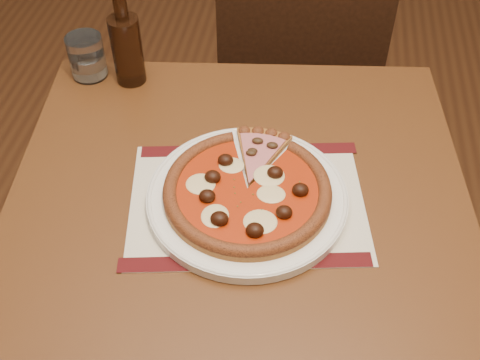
{
  "coord_description": "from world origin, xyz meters",
  "views": [
    {
      "loc": [
        0.27,
        -1.64,
        1.52
      ],
      "look_at": [
        0.17,
        -0.94,
        0.78
      ],
      "focal_mm": 45.0,
      "sensor_mm": 36.0,
      "label": 1
    }
  ],
  "objects_px": {
    "plate": "(247,198)",
    "pizza": "(247,190)",
    "water_glass": "(87,57)",
    "bottle": "(127,47)",
    "table": "(238,237)",
    "chair_far": "(297,73)"
  },
  "relations": [
    {
      "from": "plate",
      "to": "pizza",
      "type": "relative_size",
      "value": 1.2
    },
    {
      "from": "pizza",
      "to": "water_glass",
      "type": "relative_size",
      "value": 3.11
    },
    {
      "from": "water_glass",
      "to": "bottle",
      "type": "height_order",
      "value": "bottle"
    },
    {
      "from": "plate",
      "to": "bottle",
      "type": "height_order",
      "value": "bottle"
    },
    {
      "from": "table",
      "to": "bottle",
      "type": "bearing_deg",
      "value": 131.52
    },
    {
      "from": "table",
      "to": "chair_far",
      "type": "relative_size",
      "value": 0.99
    },
    {
      "from": "table",
      "to": "water_glass",
      "type": "relative_size",
      "value": 9.67
    },
    {
      "from": "plate",
      "to": "bottle",
      "type": "distance_m",
      "value": 0.43
    },
    {
      "from": "table",
      "to": "plate",
      "type": "relative_size",
      "value": 2.59
    },
    {
      "from": "chair_far",
      "to": "pizza",
      "type": "bearing_deg",
      "value": 80.44
    },
    {
      "from": "chair_far",
      "to": "bottle",
      "type": "height_order",
      "value": "bottle"
    },
    {
      "from": "table",
      "to": "chair_far",
      "type": "xyz_separation_m",
      "value": [
        0.06,
        0.71,
        -0.14
      ]
    },
    {
      "from": "plate",
      "to": "water_glass",
      "type": "bearing_deg",
      "value": 140.41
    },
    {
      "from": "table",
      "to": "chair_far",
      "type": "bearing_deg",
      "value": 85.05
    },
    {
      "from": "chair_far",
      "to": "bottle",
      "type": "distance_m",
      "value": 0.61
    },
    {
      "from": "table",
      "to": "water_glass",
      "type": "distance_m",
      "value": 0.5
    },
    {
      "from": "pizza",
      "to": "bottle",
      "type": "distance_m",
      "value": 0.43
    },
    {
      "from": "chair_far",
      "to": "pizza",
      "type": "distance_m",
      "value": 0.76
    },
    {
      "from": "chair_far",
      "to": "pizza",
      "type": "relative_size",
      "value": 3.15
    },
    {
      "from": "water_glass",
      "to": "bottle",
      "type": "relative_size",
      "value": 0.44
    },
    {
      "from": "plate",
      "to": "pizza",
      "type": "distance_m",
      "value": 0.02
    },
    {
      "from": "chair_far",
      "to": "bottle",
      "type": "bearing_deg",
      "value": 44.55
    }
  ]
}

